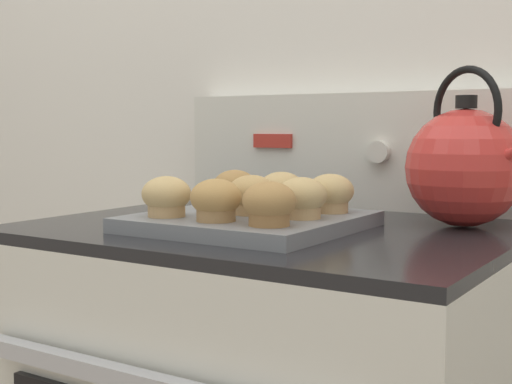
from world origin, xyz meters
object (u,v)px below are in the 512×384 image
at_px(muffin_r0_c1, 216,200).
at_px(muffin_r1_c2, 302,198).
at_px(muffin_r0_c0, 166,197).
at_px(muffin_r2_c2, 330,194).
at_px(tea_kettle, 465,165).
at_px(muffin_r2_c0, 235,188).
at_px(muffin_r1_c1, 251,195).
at_px(muffin_r2_c1, 281,191).
at_px(muffin_pan, 250,222).
at_px(muffin_r0_c2, 269,204).

distance_m(muffin_r0_c1, muffin_r1_c2, 0.13).
bearing_deg(muffin_r0_c0, muffin_r2_c2, 44.28).
xyz_separation_m(muffin_r0_c0, muffin_r2_c2, (0.18, 0.18, 0.00)).
bearing_deg(tea_kettle, muffin_r1_c2, -131.77).
bearing_deg(tea_kettle, muffin_r2_c0, -163.22).
distance_m(muffin_r1_c1, muffin_r1_c2, 0.09).
height_order(muffin_r1_c1, muffin_r1_c2, same).
height_order(muffin_r0_c0, muffin_r2_c0, same).
xyz_separation_m(muffin_r0_c1, muffin_r2_c1, (-0.00, 0.18, 0.00)).
height_order(muffin_r2_c1, muffin_r2_c2, same).
bearing_deg(muffin_r0_c0, tea_kettle, 38.97).
height_order(muffin_r0_c0, tea_kettle, tea_kettle).
height_order(muffin_r0_c1, muffin_r1_c2, same).
bearing_deg(tea_kettle, muffin_r1_c1, -142.97).
bearing_deg(muffin_r0_c1, muffin_r1_c2, 46.67).
xyz_separation_m(muffin_r0_c0, muffin_r1_c1, (0.09, 0.09, 0.00)).
height_order(muffin_r0_c0, muffin_r2_c2, same).
xyz_separation_m(muffin_r1_c1, muffin_r1_c2, (0.09, 0.00, 0.00)).
bearing_deg(muffin_r0_c1, muffin_r2_c1, 90.10).
bearing_deg(tea_kettle, muffin_r0_c1, -132.27).
relative_size(muffin_r1_c2, muffin_r2_c0, 1.00).
xyz_separation_m(muffin_pan, muffin_r1_c1, (0.00, 0.00, 0.04)).
height_order(muffin_r0_c2, muffin_r1_c1, same).
distance_m(muffin_r0_c1, tea_kettle, 0.39).
xyz_separation_m(muffin_r0_c1, muffin_r1_c2, (0.09, 0.09, 0.00)).
relative_size(muffin_r0_c2, muffin_r2_c2, 1.00).
height_order(muffin_r1_c1, tea_kettle, tea_kettle).
distance_m(muffin_r0_c2, tea_kettle, 0.34).
distance_m(muffin_r1_c2, tea_kettle, 0.27).
bearing_deg(muffin_r2_c1, muffin_r0_c2, -63.99).
relative_size(muffin_pan, muffin_r1_c1, 4.22).
bearing_deg(muffin_r2_c0, muffin_r0_c1, -63.01).
relative_size(muffin_r1_c1, muffin_r2_c0, 1.00).
relative_size(muffin_r2_c0, muffin_r2_c2, 1.00).
height_order(muffin_r0_c2, muffin_r2_c1, same).
bearing_deg(muffin_r0_c0, muffin_r2_c1, 62.78).
height_order(muffin_r0_c1, muffin_r2_c2, same).
distance_m(muffin_pan, muffin_r2_c2, 0.13).
distance_m(muffin_r1_c1, muffin_r2_c0, 0.13).
relative_size(muffin_pan, muffin_r2_c1, 4.22).
distance_m(muffin_pan, muffin_r0_c1, 0.10).
distance_m(muffin_r1_c2, muffin_r2_c2, 0.09).
xyz_separation_m(muffin_pan, muffin_r0_c1, (0.00, -0.09, 0.04)).
distance_m(muffin_r1_c1, muffin_r2_c2, 0.12).
bearing_deg(muffin_r2_c2, muffin_pan, -135.92).
bearing_deg(muffin_r0_c2, muffin_pan, 135.02).
relative_size(muffin_r1_c1, muffin_r2_c2, 1.00).
xyz_separation_m(muffin_r1_c1, muffin_r2_c2, (0.09, 0.09, 0.00)).
xyz_separation_m(muffin_r0_c0, muffin_r2_c1, (0.09, 0.18, 0.00)).
relative_size(muffin_pan, tea_kettle, 1.24).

